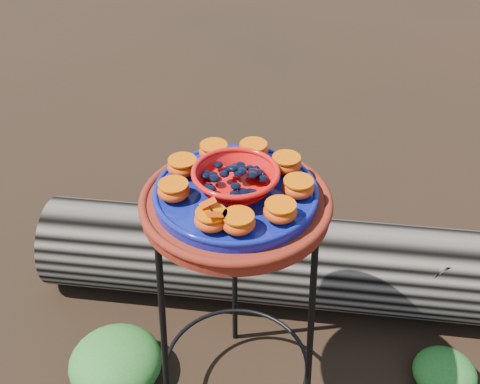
{
  "coord_description": "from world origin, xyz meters",
  "views": [
    {
      "loc": [
        -0.02,
        -1.06,
        1.55
      ],
      "look_at": [
        0.01,
        0.0,
        0.75
      ],
      "focal_mm": 45.0,
      "sensor_mm": 36.0,
      "label": 1
    }
  ],
  "objects_px": {
    "terracotta_saucer": "(236,205)",
    "driftwood_log": "(287,260)",
    "cobalt_plate": "(236,194)",
    "red_bowl": "(236,181)",
    "plant_stand": "(236,316)"
  },
  "relations": [
    {
      "from": "plant_stand",
      "to": "red_bowl",
      "type": "xyz_separation_m",
      "value": [
        0.0,
        0.0,
        0.43
      ]
    },
    {
      "from": "terracotta_saucer",
      "to": "driftwood_log",
      "type": "height_order",
      "value": "terracotta_saucer"
    },
    {
      "from": "plant_stand",
      "to": "cobalt_plate",
      "type": "xyz_separation_m",
      "value": [
        0.0,
        0.0,
        0.4
      ]
    },
    {
      "from": "terracotta_saucer",
      "to": "cobalt_plate",
      "type": "relative_size",
      "value": 1.17
    },
    {
      "from": "plant_stand",
      "to": "terracotta_saucer",
      "type": "relative_size",
      "value": 1.65
    },
    {
      "from": "terracotta_saucer",
      "to": "cobalt_plate",
      "type": "height_order",
      "value": "cobalt_plate"
    },
    {
      "from": "terracotta_saucer",
      "to": "driftwood_log",
      "type": "xyz_separation_m",
      "value": [
        0.18,
        0.41,
        -0.56
      ]
    },
    {
      "from": "driftwood_log",
      "to": "terracotta_saucer",
      "type": "bearing_deg",
      "value": -113.41
    },
    {
      "from": "terracotta_saucer",
      "to": "red_bowl",
      "type": "relative_size",
      "value": 2.33
    },
    {
      "from": "cobalt_plate",
      "to": "driftwood_log",
      "type": "distance_m",
      "value": 0.74
    },
    {
      "from": "plant_stand",
      "to": "terracotta_saucer",
      "type": "distance_m",
      "value": 0.37
    },
    {
      "from": "driftwood_log",
      "to": "red_bowl",
      "type": "bearing_deg",
      "value": -113.41
    },
    {
      "from": "red_bowl",
      "to": "driftwood_log",
      "type": "xyz_separation_m",
      "value": [
        0.18,
        0.41,
        -0.63
      ]
    },
    {
      "from": "terracotta_saucer",
      "to": "red_bowl",
      "type": "bearing_deg",
      "value": 0.0
    },
    {
      "from": "plant_stand",
      "to": "red_bowl",
      "type": "relative_size",
      "value": 3.85
    }
  ]
}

